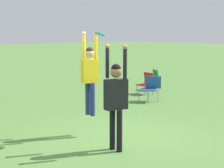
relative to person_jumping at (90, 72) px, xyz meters
name	(u,v)px	position (x,y,z in m)	size (l,w,h in m)	color
ground_plane	(115,138)	(0.62, 0.23, -1.53)	(120.00, 120.00, 0.00)	#56843D
person_jumping	(90,72)	(0.00, 0.00, 0.00)	(0.54, 0.43, 1.99)	navy
person_defending	(116,95)	(1.28, -0.36, -0.34)	(0.63, 0.51, 2.23)	black
frisbee	(100,34)	(0.43, -0.05, 0.89)	(0.26, 0.25, 0.11)	#2D9EDB
camping_chair_1	(154,79)	(-3.59, 6.43, -1.05)	(0.71, 0.78, 0.86)	gray
camping_chair_2	(150,87)	(-1.93, 4.35, -1.01)	(0.78, 0.87, 0.90)	gray
camping_chair_3	(147,82)	(-3.06, 5.40, -1.05)	(0.58, 0.62, 0.86)	gray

